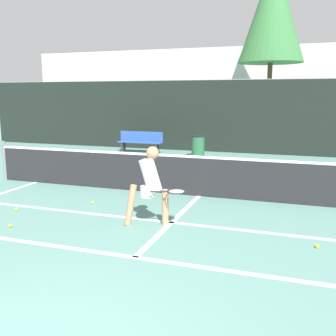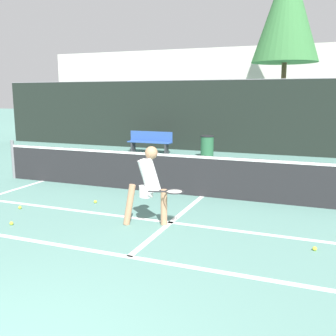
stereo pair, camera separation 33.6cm
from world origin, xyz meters
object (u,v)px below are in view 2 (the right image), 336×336
at_px(player_practicing, 149,182).
at_px(trash_bin, 207,147).
at_px(courtside_bench, 150,141).
at_px(parked_car, 295,134).

height_order(player_practicing, trash_bin, player_practicing).
relative_size(courtside_bench, parked_car, 0.40).
relative_size(player_practicing, parked_car, 0.31).
bearing_deg(courtside_bench, trash_bin, -8.03).
bearing_deg(parked_car, player_practicing, -97.81).
height_order(player_practicing, parked_car, player_practicing).
bearing_deg(parked_car, trash_bin, -123.35).
distance_m(player_practicing, trash_bin, 7.90).
xyz_separation_m(player_practicing, trash_bin, (-1.16, 7.81, -0.38)).
distance_m(player_practicing, parked_car, 12.21).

